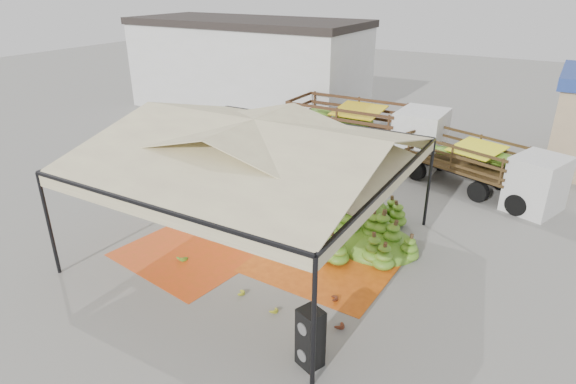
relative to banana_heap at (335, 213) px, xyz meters
The scene contains 17 objects.
ground 2.72m from the banana_heap, 127.61° to the right, with size 90.00×90.00×0.00m, color slate.
canopy_tent 3.74m from the banana_heap, 127.61° to the right, with size 8.10×8.10×4.00m.
building_white 16.76m from the banana_heap, 134.28° to the left, with size 14.30×6.30×5.40m.
tarp_left 4.61m from the banana_heap, 133.34° to the right, with size 3.81×3.63×0.01m, color red.
tarp_right 1.84m from the banana_heap, 70.26° to the right, with size 3.88×4.07×0.01m, color #DC5F14.
banana_heap is the anchor object (origin of this frame).
hand_yellow_a 4.61m from the banana_heap, 84.28° to the right, with size 0.39×0.32×0.18m, color gold.
hand_yellow_b 4.49m from the banana_heap, 98.60° to the right, with size 0.41×0.34×0.19m, color gold.
hand_red_a 4.78m from the banana_heap, 63.90° to the right, with size 0.44×0.36×0.20m, color #541F13.
hand_red_b 3.78m from the banana_heap, 65.84° to the right, with size 0.42×0.34×0.19m, color #5C2A15.
hand_green 4.97m from the banana_heap, 128.97° to the right, with size 0.42×0.35×0.19m, color #426F17.
hanging_bunches 2.81m from the banana_heap, 137.40° to the right, with size 3.24×0.24×0.20m.
speaker_stack 6.01m from the banana_heap, 69.67° to the right, with size 0.62×0.59×1.38m.
banana_leaves 3.63m from the banana_heap, 153.25° to the right, with size 0.96×1.36×3.70m, color #3B7C21, non-canonical shape.
vendor 1.96m from the banana_heap, 143.24° to the left, with size 0.70×0.46×1.93m, color gray.
truck_left 7.75m from the banana_heap, 103.36° to the left, with size 7.08×2.57×2.42m.
truck_right 6.72m from the banana_heap, 57.35° to the left, with size 6.04×3.77×1.96m.
Camera 1 is at (7.30, -10.59, 7.52)m, focal length 30.00 mm.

